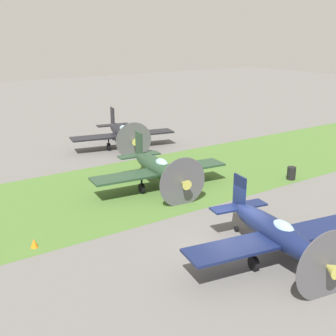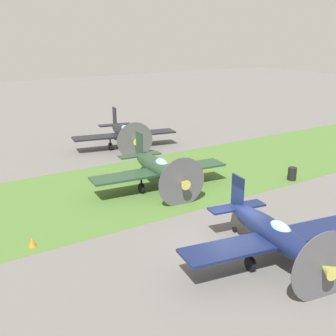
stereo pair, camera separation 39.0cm
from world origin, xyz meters
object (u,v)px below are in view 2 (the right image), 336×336
airplane_wingman (159,168)px  fuel_drum (292,174)px  airplane_lead (274,234)px  airplane_trail (124,133)px  runway_marker_cone (32,242)px

airplane_wingman → fuel_drum: size_ratio=10.32×
airplane_lead → airplane_trail: 21.47m
airplane_wingman → airplane_trail: size_ratio=1.00×
airplane_lead → airplane_trail: airplane_trail is taller
fuel_drum → airplane_trail: bearing=-67.9°
airplane_lead → airplane_trail: bearing=-89.8°
airplane_wingman → airplane_trail: (-2.89, -10.42, -0.01)m
airplane_trail → fuel_drum: (-5.73, 14.11, -0.92)m
airplane_wingman → runway_marker_cone: size_ratio=21.10×
airplane_trail → runway_marker_cone: (12.24, 13.94, -1.15)m
airplane_wingman → fuel_drum: 9.42m
airplane_wingman → fuel_drum: (-8.62, 3.69, -0.93)m
airplane_trail → runway_marker_cone: bearing=59.8°
airplane_wingman → fuel_drum: bearing=162.9°
fuel_drum → airplane_lead: bearing=37.1°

